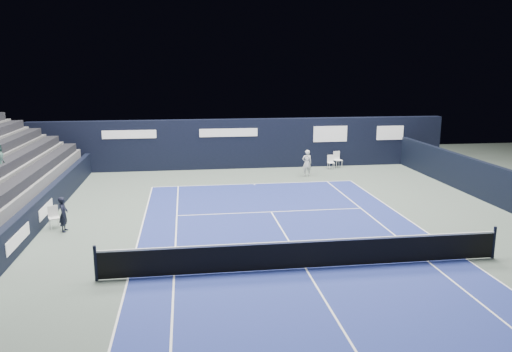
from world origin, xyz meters
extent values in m
plane|color=#4B5950|center=(0.00, 2.00, 0.00)|extent=(48.00, 48.00, 0.00)
cube|color=navy|center=(0.00, 0.00, 0.00)|extent=(10.97, 23.77, 0.01)
cube|color=black|center=(10.50, 6.00, 0.90)|extent=(0.30, 22.00, 1.80)
cube|color=white|center=(5.92, 15.72, 0.47)|extent=(0.54, 0.52, 0.04)
cube|color=white|center=(5.87, 15.92, 0.76)|extent=(0.45, 0.13, 0.54)
cylinder|color=white|center=(6.07, 15.94, 0.24)|extent=(0.03, 0.03, 0.47)
cylinder|color=white|center=(5.69, 15.85, 0.24)|extent=(0.03, 0.03, 0.47)
cylinder|color=white|center=(6.15, 15.58, 0.24)|extent=(0.03, 0.03, 0.47)
cylinder|color=white|center=(5.77, 15.50, 0.24)|extent=(0.03, 0.03, 0.47)
cube|color=white|center=(5.87, 15.94, 0.84)|extent=(0.38, 0.16, 0.35)
cube|color=white|center=(5.34, 15.26, 0.41)|extent=(0.41, 0.39, 0.04)
cube|color=white|center=(5.33, 15.43, 0.65)|extent=(0.39, 0.05, 0.46)
cylinder|color=white|center=(5.50, 15.42, 0.20)|extent=(0.02, 0.02, 0.41)
cylinder|color=white|center=(5.16, 15.40, 0.20)|extent=(0.02, 0.02, 0.41)
cylinder|color=white|center=(5.51, 15.11, 0.20)|extent=(0.02, 0.02, 0.41)
cylinder|color=white|center=(5.18, 15.09, 0.20)|extent=(0.02, 0.02, 0.41)
cube|color=white|center=(-8.88, 5.40, 0.41)|extent=(0.51, 0.50, 0.04)
cube|color=white|center=(-8.95, 5.56, 0.65)|extent=(0.37, 0.18, 0.47)
cylinder|color=white|center=(-8.79, 5.61, 0.20)|extent=(0.02, 0.02, 0.41)
cylinder|color=white|center=(-9.10, 5.48, 0.20)|extent=(0.02, 0.02, 0.41)
cylinder|color=white|center=(-8.67, 5.32, 0.20)|extent=(0.02, 0.02, 0.41)
cylinder|color=white|center=(-8.97, 5.19, 0.20)|extent=(0.02, 0.02, 0.41)
imported|color=black|center=(-8.40, 4.94, 0.69)|extent=(0.35, 0.52, 1.38)
cube|color=white|center=(0.00, 11.88, 0.01)|extent=(10.97, 0.06, 0.00)
cube|color=white|center=(5.49, 0.00, 0.01)|extent=(0.06, 23.77, 0.00)
cube|color=white|center=(-5.49, 0.00, 0.01)|extent=(0.06, 23.77, 0.00)
cube|color=white|center=(4.12, 0.00, 0.01)|extent=(0.06, 23.77, 0.00)
cube|color=white|center=(-4.12, 0.00, 0.01)|extent=(0.06, 23.77, 0.00)
cube|color=white|center=(0.00, 6.40, 0.01)|extent=(8.23, 0.06, 0.00)
cube|color=white|center=(0.00, 0.00, 0.01)|extent=(0.06, 12.80, 0.00)
cube|color=white|center=(0.00, 11.73, 0.01)|extent=(0.06, 0.30, 0.00)
cylinder|color=black|center=(6.40, 0.00, 0.55)|extent=(0.10, 0.10, 1.10)
cylinder|color=black|center=(-6.40, 0.00, 0.55)|extent=(0.10, 0.10, 1.10)
cube|color=black|center=(0.00, 0.00, 0.46)|extent=(12.80, 0.03, 0.86)
cube|color=white|center=(0.00, 0.00, 0.91)|extent=(12.80, 0.05, 0.06)
cube|color=black|center=(0.00, 16.50, 1.55)|extent=(26.00, 0.60, 3.10)
cube|color=silver|center=(-7.00, 16.18, 2.30)|extent=(3.20, 0.02, 0.50)
cube|color=silver|center=(-1.00, 16.18, 2.30)|extent=(3.60, 0.02, 0.50)
cube|color=silver|center=(5.50, 16.18, 2.10)|extent=(2.20, 0.02, 1.00)
cube|color=silver|center=(9.50, 16.18, 2.10)|extent=(1.80, 0.02, 0.90)
cube|color=black|center=(-9.50, 6.00, 0.60)|extent=(0.30, 22.00, 1.20)
cube|color=silver|center=(-9.33, 2.50, 0.60)|extent=(0.02, 2.40, 0.45)
cube|color=silver|center=(-9.33, 6.00, 0.60)|extent=(0.02, 2.00, 0.45)
cube|color=#4E4E51|center=(-10.10, 7.00, 0.82)|extent=(0.90, 16.00, 1.65)
cube|color=#545457|center=(-11.00, 7.00, 1.05)|extent=(0.90, 16.00, 2.10)
cube|color=black|center=(-10.10, 7.00, 1.85)|extent=(0.63, 15.20, 0.40)
cube|color=black|center=(-11.00, 7.00, 2.30)|extent=(0.63, 15.20, 0.40)
imported|color=silver|center=(3.33, 13.47, 0.78)|extent=(0.59, 0.40, 1.56)
cylinder|color=black|center=(3.18, 13.17, 1.05)|extent=(0.03, 0.29, 0.13)
torus|color=black|center=(3.18, 12.92, 1.15)|extent=(0.30, 0.13, 0.29)
camera|label=1|loc=(-3.64, -14.43, 6.22)|focal=35.00mm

